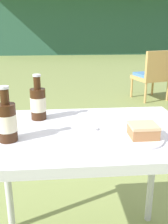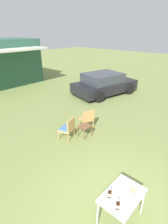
# 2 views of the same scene
# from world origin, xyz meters

# --- Properties ---
(ground_plane) EXTENTS (60.00, 60.00, 0.00)m
(ground_plane) POSITION_xyz_m (0.00, 0.00, 0.00)
(ground_plane) COLOR olive
(parked_car) EXTENTS (4.24, 2.77, 1.30)m
(parked_car) POSITION_xyz_m (6.34, 5.06, 0.63)
(parked_car) COLOR black
(parked_car) RESTS_ON ground_plane
(wicker_chair_cushioned) EXTENTS (0.60, 0.58, 0.81)m
(wicker_chair_cushioned) POSITION_xyz_m (1.38, 3.05, 0.43)
(wicker_chair_cushioned) COLOR tan
(wicker_chair_cushioned) RESTS_ON ground_plane
(wicker_chair_plain) EXTENTS (0.61, 0.60, 0.81)m
(wicker_chair_plain) POSITION_xyz_m (2.43, 3.03, 0.44)
(wicker_chair_plain) COLOR tan
(wicker_chair_plain) RESTS_ON ground_plane
(garden_side_table) EXTENTS (0.46, 0.38, 0.43)m
(garden_side_table) POSITION_xyz_m (1.90, 2.69, 0.37)
(garden_side_table) COLOR brown
(garden_side_table) RESTS_ON ground_plane
(patio_table) EXTENTS (0.92, 0.63, 0.73)m
(patio_table) POSITION_xyz_m (0.00, 0.00, 0.65)
(patio_table) COLOR silver
(patio_table) RESTS_ON ground_plane
(cake_on_plate) EXTENTS (0.22, 0.22, 0.06)m
(cake_on_plate) POSITION_xyz_m (0.20, -0.11, 0.75)
(cake_on_plate) COLOR white
(cake_on_plate) RESTS_ON patio_table
(cola_bottle_near) EXTENTS (0.07, 0.07, 0.22)m
(cola_bottle_near) POSITION_xyz_m (-0.21, 0.17, 0.81)
(cola_bottle_near) COLOR #381E0F
(cola_bottle_near) RESTS_ON patio_table
(cola_bottle_far) EXTENTS (0.07, 0.07, 0.22)m
(cola_bottle_far) POSITION_xyz_m (-0.31, -0.08, 0.81)
(cola_bottle_far) COLOR #381E0F
(cola_bottle_far) RESTS_ON patio_table
(fork) EXTENTS (0.18, 0.05, 0.01)m
(fork) POSITION_xyz_m (0.14, -0.11, 0.73)
(fork) COLOR silver
(fork) RESTS_ON patio_table
(loose_bottle_cap) EXTENTS (0.03, 0.03, 0.01)m
(loose_bottle_cap) POSITION_xyz_m (0.04, -0.00, 0.74)
(loose_bottle_cap) COLOR silver
(loose_bottle_cap) RESTS_ON patio_table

